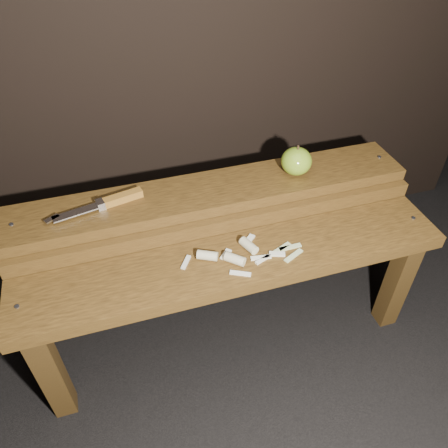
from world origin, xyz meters
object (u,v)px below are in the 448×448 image
object	(u,v)px
knife	(111,201)
bench_rear_tier	(214,211)
apple	(296,161)
bench_front_tier	(237,277)

from	to	relation	value
knife	bench_rear_tier	bearing A→B (deg)	-2.59
apple	knife	xyz separation A→B (m)	(-0.56, 0.01, -0.03)
bench_front_tier	knife	distance (m)	0.41
bench_front_tier	bench_rear_tier	world-z (taller)	bench_rear_tier
bench_rear_tier	bench_front_tier	bearing A→B (deg)	-90.00
bench_front_tier	apple	size ratio (longest dim) A/B	12.43
bench_front_tier	knife	xyz separation A→B (m)	(-0.29, 0.24, 0.16)
bench_rear_tier	knife	world-z (taller)	knife
bench_front_tier	knife	size ratio (longest dim) A/B	4.40
bench_rear_tier	knife	xyz separation A→B (m)	(-0.29, 0.01, 0.10)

